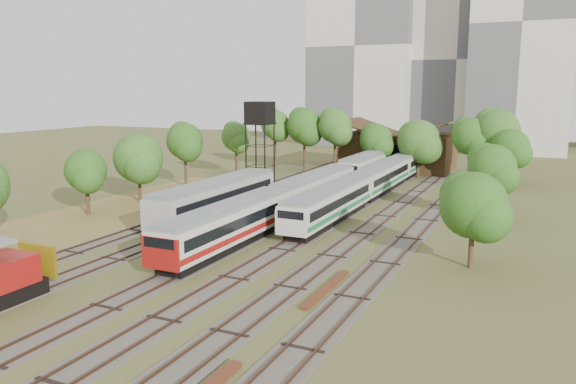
% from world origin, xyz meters
% --- Properties ---
extents(ground, '(240.00, 240.00, 0.00)m').
position_xyz_m(ground, '(0.00, 0.00, 0.00)').
color(ground, '#475123').
rests_on(ground, ground).
extents(dry_grass_patch, '(14.00, 60.00, 0.04)m').
position_xyz_m(dry_grass_patch, '(-18.00, 8.00, 0.02)').
color(dry_grass_patch, brown).
rests_on(dry_grass_patch, ground).
extents(tracks, '(24.60, 80.00, 0.19)m').
position_xyz_m(tracks, '(-0.67, 25.00, 0.04)').
color(tracks, '#4C473D').
rests_on(tracks, ground).
extents(railcar_red_set, '(2.80, 34.58, 3.45)m').
position_xyz_m(railcar_red_set, '(-2.00, 18.04, 1.83)').
color(railcar_red_set, black).
rests_on(railcar_red_set, ground).
extents(railcar_green_set, '(2.70, 52.08, 3.33)m').
position_xyz_m(railcar_green_set, '(2.00, 37.94, 1.76)').
color(railcar_green_set, black).
rests_on(railcar_green_set, ground).
extents(railcar_rear, '(2.93, 16.08, 3.63)m').
position_xyz_m(railcar_rear, '(-2.00, 45.30, 1.92)').
color(railcar_rear, black).
rests_on(railcar_rear, ground).
extents(old_grey_coach, '(3.02, 18.00, 3.74)m').
position_xyz_m(old_grey_coach, '(-8.00, 17.09, 2.04)').
color(old_grey_coach, black).
rests_on(old_grey_coach, ground).
extents(water_tower, '(3.06, 3.06, 10.60)m').
position_xyz_m(water_tower, '(-12.96, 35.38, 8.93)').
color(water_tower, black).
rests_on(water_tower, ground).
extents(rail_pile_far, '(0.44, 7.02, 0.23)m').
position_xyz_m(rail_pile_far, '(8.20, 3.74, 0.11)').
color(rail_pile_far, '#5F2E1B').
rests_on(rail_pile_far, ground).
extents(maintenance_shed, '(16.45, 11.55, 7.58)m').
position_xyz_m(maintenance_shed, '(-1.00, 57.98, 2.91)').
color(maintenance_shed, '#342113').
rests_on(maintenance_shed, ground).
extents(tree_band_left, '(7.24, 53.47, 8.37)m').
position_xyz_m(tree_band_left, '(-19.92, 13.36, 5.20)').
color(tree_band_left, '#382616').
rests_on(tree_band_left, ground).
extents(tree_band_far, '(36.95, 6.70, 9.61)m').
position_xyz_m(tree_band_far, '(-0.13, 50.39, 6.07)').
color(tree_band_far, '#382616').
rests_on(tree_band_far, ground).
extents(tree_band_right, '(4.78, 40.20, 7.31)m').
position_xyz_m(tree_band_right, '(15.45, 29.57, 4.76)').
color(tree_band_right, '#382616').
rests_on(tree_band_right, ground).
extents(tower_left, '(22.00, 16.00, 42.00)m').
position_xyz_m(tower_left, '(-18.00, 95.00, 21.00)').
color(tower_left, beige).
rests_on(tower_left, ground).
extents(tower_centre, '(20.00, 18.00, 36.00)m').
position_xyz_m(tower_centre, '(2.00, 100.00, 18.00)').
color(tower_centre, beige).
rests_on(tower_centre, ground).
extents(tower_right, '(18.00, 16.00, 48.00)m').
position_xyz_m(tower_right, '(14.00, 92.00, 24.00)').
color(tower_right, beige).
rests_on(tower_right, ground).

